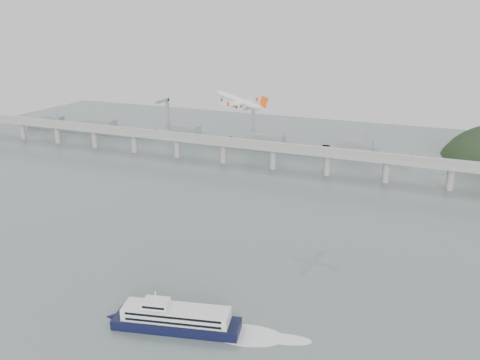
% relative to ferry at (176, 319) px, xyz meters
% --- Properties ---
extents(ground, '(900.00, 900.00, 0.00)m').
position_rel_ferry_xyz_m(ground, '(-15.10, 51.41, -4.79)').
color(ground, slate).
rests_on(ground, ground).
extents(bridge, '(800.00, 22.00, 23.90)m').
position_rel_ferry_xyz_m(bridge, '(-16.25, 251.41, 12.86)').
color(bridge, gray).
rests_on(bridge, ground).
extents(distant_fleet, '(453.00, 60.90, 40.00)m').
position_rel_ferry_xyz_m(distant_fleet, '(-170.46, 316.49, 1.43)').
color(distant_fleet, slate).
rests_on(distant_fleet, ground).
extents(ferry, '(92.44, 32.41, 17.67)m').
position_rel_ferry_xyz_m(ferry, '(0.00, 0.00, 0.00)').
color(ferry, black).
rests_on(ferry, ground).
extents(airliner, '(38.79, 35.25, 12.19)m').
position_rel_ferry_xyz_m(airliner, '(-20.82, 120.02, 77.77)').
color(airliner, white).
rests_on(airliner, ground).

